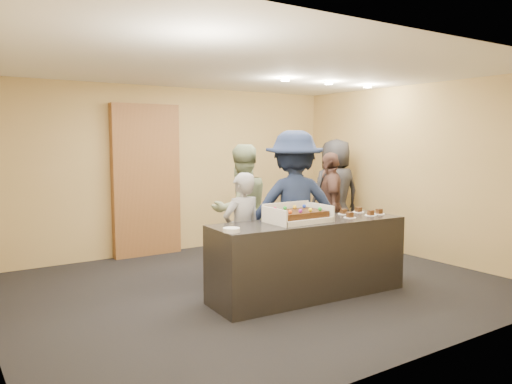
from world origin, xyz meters
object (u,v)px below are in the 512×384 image
plate_stack (231,230)px  person_dark_suit (335,193)px  person_server_grey (242,233)px  sheet_cake (298,214)px  person_brown_extra (330,206)px  storage_cabinet (146,181)px  person_sage_man (241,210)px  serving_counter (308,258)px  person_navy_man (294,208)px  cake_box (297,218)px

plate_stack → person_dark_suit: (3.26, 2.00, 0.01)m
person_server_grey → person_dark_suit: size_ratio=0.79×
sheet_cake → person_brown_extra: person_brown_extra is taller
person_dark_suit → person_server_grey: bearing=37.8°
sheet_cake → plate_stack: (-0.97, -0.12, -0.08)m
storage_cabinet → sheet_cake: size_ratio=4.03×
plate_stack → person_sage_man: bearing=54.8°
person_server_grey → person_dark_suit: (2.72, 1.33, 0.20)m
storage_cabinet → plate_stack: (-0.32, -3.18, -0.28)m
person_server_grey → person_dark_suit: person_dark_suit is taller
person_sage_man → person_dark_suit: size_ratio=0.96×
person_server_grey → storage_cabinet: bearing=-90.0°
storage_cabinet → person_brown_extra: 2.92m
serving_counter → storage_cabinet: bearing=108.0°
person_navy_man → person_server_grey: bearing=22.7°
serving_counter → person_server_grey: 0.85m
person_sage_man → person_navy_man: person_navy_man is taller
sheet_cake → person_dark_suit: size_ratio=0.32×
cake_box → plate_stack: (-0.97, -0.15, -0.02)m
plate_stack → person_navy_man: 1.42m
person_sage_man → person_dark_suit: (2.29, 0.62, 0.04)m
cake_box → person_sage_man: (0.01, 1.23, -0.06)m
serving_counter → person_brown_extra: bearing=44.2°
storage_cabinet → person_navy_man: (0.96, -2.58, -0.22)m
cake_box → person_navy_man: (0.32, 0.46, 0.03)m
person_navy_man → person_brown_extra: 1.56m
serving_counter → person_brown_extra: 2.01m
serving_counter → person_dark_suit: (2.14, 1.88, 0.48)m
serving_counter → person_brown_extra: person_brown_extra is taller
person_dark_suit → serving_counter: bearing=53.0°
person_brown_extra → person_dark_suit: 0.88m
person_sage_man → sheet_cake: bearing=91.1°
sheet_cake → person_server_grey: person_server_grey is taller
serving_counter → storage_cabinet: (-0.80, 3.06, 0.75)m
cake_box → person_brown_extra: person_brown_extra is taller
storage_cabinet → person_server_grey: bearing=-85.0°
person_brown_extra → person_dark_suit: person_dark_suit is taller
person_navy_man → person_brown_extra: bearing=-121.7°
storage_cabinet → person_navy_man: 2.76m
cake_box → person_brown_extra: 2.08m
cake_box → person_brown_extra: bearing=37.4°
person_server_grey → person_sage_man: bearing=-126.2°
storage_cabinet → person_sage_man: 1.95m
storage_cabinet → sheet_cake: bearing=-78.1°
person_brown_extra → person_sage_man: bearing=-52.9°
person_navy_man → person_sage_man: bearing=-40.7°
person_navy_man → person_brown_extra: person_navy_man is taller
person_server_grey → person_sage_man: (0.43, 0.71, 0.16)m
person_server_grey → person_brown_extra: 2.21m
serving_counter → plate_stack: bearing=-170.5°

